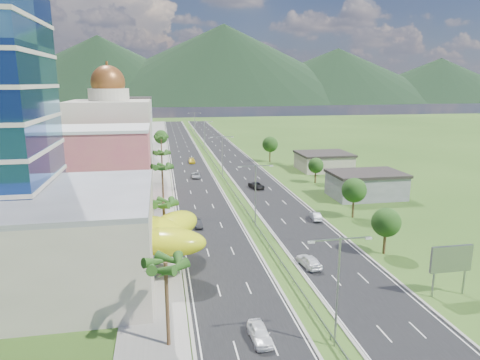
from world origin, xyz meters
TOP-DOWN VIEW (x-y plane):
  - ground at (0.00, 0.00)m, footprint 500.00×500.00m
  - road_left at (-7.50, 90.00)m, footprint 11.00×260.00m
  - road_right at (7.50, 90.00)m, footprint 11.00×260.00m
  - sidewalk_left at (-17.00, 90.00)m, footprint 7.00×260.00m
  - median_guardrail at (0.00, 71.99)m, footprint 0.10×216.06m
  - streetlight_median_a at (0.00, -25.00)m, footprint 6.04×0.25m
  - streetlight_median_b at (0.00, 10.00)m, footprint 6.04×0.25m
  - streetlight_median_c at (0.00, 50.00)m, footprint 6.04×0.25m
  - streetlight_median_d at (0.00, 95.00)m, footprint 6.04×0.25m
  - streetlight_median_e at (0.00, 140.00)m, footprint 6.04×0.25m
  - mall_podium at (-32.00, -6.00)m, footprint 30.00×24.00m
  - lime_canopy at (-20.00, -4.00)m, footprint 18.00×15.00m
  - pink_shophouse at (-28.00, 32.00)m, footprint 20.00×15.00m
  - domed_building at (-28.00, 55.00)m, footprint 20.00×20.00m
  - midrise_grey at (-27.00, 80.00)m, footprint 16.00×15.00m
  - midrise_beige at (-27.00, 102.00)m, footprint 16.00×15.00m
  - midrise_white at (-27.00, 125.00)m, footprint 16.00×15.00m
  - billboard at (17.00, -18.00)m, footprint 5.20×0.35m
  - shed_near at (28.00, 25.00)m, footprint 15.00×10.00m
  - shed_far at (30.00, 55.00)m, footprint 14.00×12.00m
  - palm_tree_a at (-15.50, -22.00)m, footprint 3.60×3.60m
  - palm_tree_b at (-15.50, 2.00)m, footprint 3.60×3.60m
  - palm_tree_c at (-15.50, 22.00)m, footprint 3.60×3.60m
  - palm_tree_d at (-15.50, 45.00)m, footprint 3.60×3.60m
  - palm_tree_e at (-15.50, 70.00)m, footprint 3.60×3.60m
  - leafy_tree_lfar at (-15.50, 95.00)m, footprint 4.90×4.90m
  - leafy_tree_ra at (16.00, -5.00)m, footprint 4.20×4.20m
  - leafy_tree_rb at (19.00, 12.00)m, footprint 4.55×4.55m
  - leafy_tree_rc at (22.00, 40.00)m, footprint 3.85×3.85m
  - leafy_tree_rd at (18.00, 70.00)m, footprint 4.90×4.90m
  - mountain_ridge at (60.00, 450.00)m, footprint 860.00×140.00m
  - car_white_near_left at (-6.80, -22.83)m, footprint 1.96×4.53m
  - car_dark_left at (-9.87, 11.72)m, footprint 1.72×4.02m
  - car_silver_mid_left at (-6.91, 50.99)m, footprint 2.34×4.86m
  - car_yellow_far_left at (-6.39, 72.26)m, footprint 2.04×4.75m
  - car_white_near_right at (3.64, -7.39)m, footprint 2.63×5.04m
  - car_silver_right at (11.65, 11.74)m, footprint 2.08×4.48m
  - car_dark_far_right at (6.16, 37.14)m, footprint 3.35×5.77m
  - motorcycle at (-12.30, 8.81)m, footprint 0.92×2.07m

SIDE VIEW (x-z plane):
  - ground at x=0.00m, z-range 0.00..0.00m
  - mountain_ridge at x=60.00m, z-range -45.00..45.00m
  - road_left at x=-7.50m, z-range 0.00..0.04m
  - road_right at x=7.50m, z-range 0.00..0.04m
  - sidewalk_left at x=-17.00m, z-range 0.00..0.12m
  - median_guardrail at x=0.00m, z-range 0.24..1.00m
  - motorcycle at x=-12.30m, z-range 0.04..1.32m
  - car_dark_left at x=-9.87m, z-range 0.04..1.33m
  - car_silver_mid_left at x=-6.91m, z-range 0.04..1.37m
  - car_yellow_far_left at x=-6.39m, z-range 0.04..1.40m
  - car_silver_right at x=11.65m, z-range 0.04..1.46m
  - car_dark_far_right at x=6.16m, z-range 0.04..1.55m
  - car_white_near_left at x=-6.80m, z-range 0.04..1.56m
  - car_white_near_right at x=3.64m, z-range 0.04..1.68m
  - shed_far at x=30.00m, z-range 0.00..4.40m
  - shed_near at x=28.00m, z-range 0.00..5.00m
  - leafy_tree_rc at x=22.00m, z-range 1.21..7.54m
  - billboard at x=17.00m, z-range 1.32..7.52m
  - leafy_tree_ra at x=16.00m, z-range 1.33..8.23m
  - lime_canopy at x=-20.00m, z-range 1.29..8.69m
  - leafy_tree_rb at x=19.00m, z-range 1.44..8.92m
  - mall_podium at x=-32.00m, z-range 0.00..11.00m
  - leafy_tree_lfar at x=-15.50m, z-range 1.55..9.60m
  - leafy_tree_rd at x=18.00m, z-range 1.55..9.60m
  - midrise_beige at x=-27.00m, z-range 0.00..13.00m
  - streetlight_median_a at x=0.00m, z-range 1.25..12.25m
  - streetlight_median_b at x=0.00m, z-range 1.25..12.25m
  - streetlight_median_c at x=0.00m, z-range 1.25..12.25m
  - streetlight_median_d at x=0.00m, z-range 1.25..12.25m
  - streetlight_median_e at x=0.00m, z-range 1.25..12.25m
  - palm_tree_b at x=-15.50m, z-range 3.01..11.11m
  - pink_shophouse at x=-28.00m, z-range 0.00..15.00m
  - palm_tree_d at x=-15.50m, z-range 3.24..11.84m
  - midrise_grey at x=-27.00m, z-range 0.00..16.00m
  - palm_tree_a at x=-15.50m, z-range 3.47..12.57m
  - palm_tree_e at x=-15.50m, z-range 3.61..13.01m
  - palm_tree_c at x=-15.50m, z-range 3.70..13.30m
  - midrise_white at x=-27.00m, z-range 0.00..18.00m
  - domed_building at x=-28.00m, z-range -3.00..25.70m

